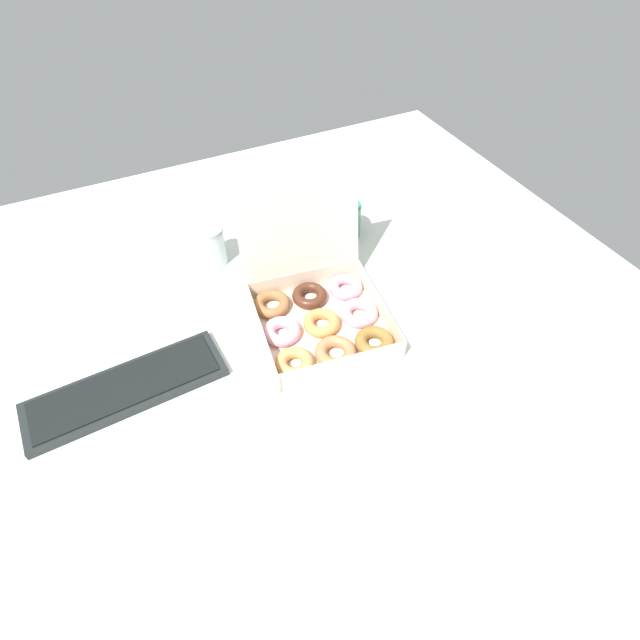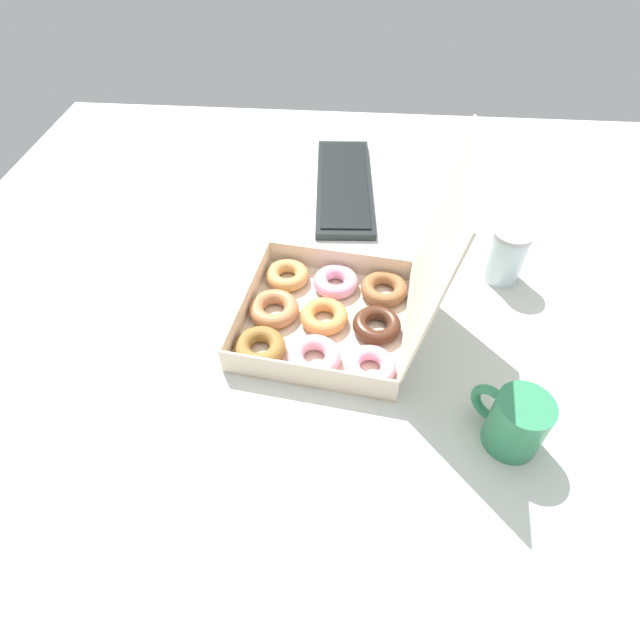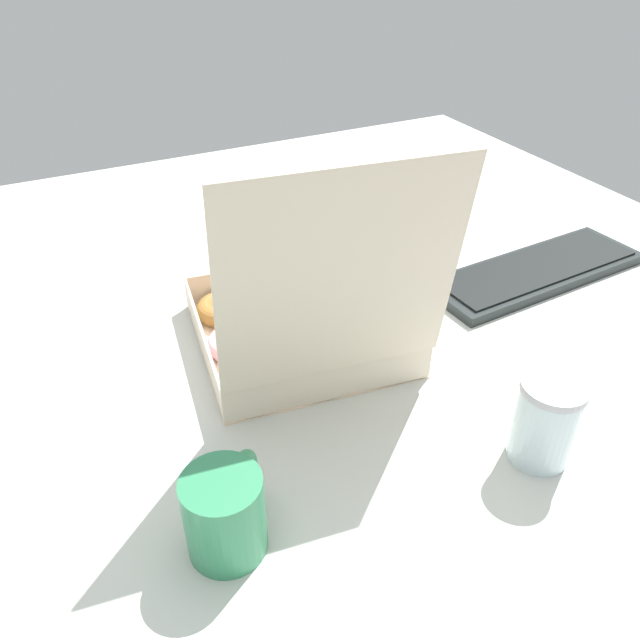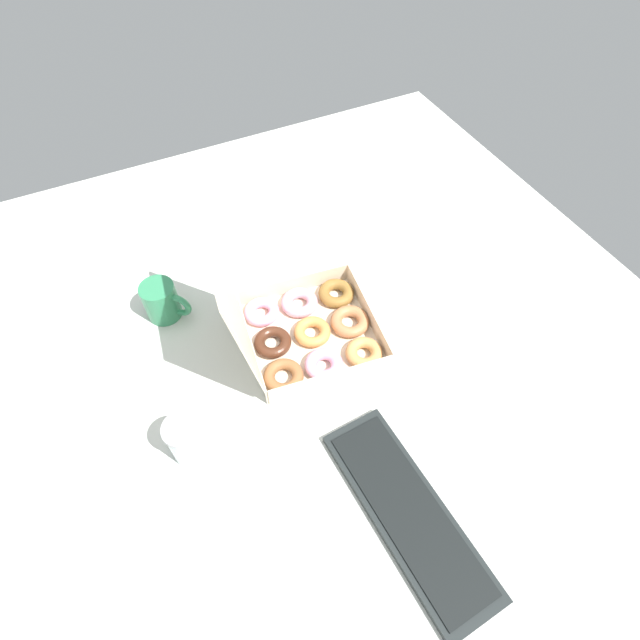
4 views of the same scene
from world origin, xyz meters
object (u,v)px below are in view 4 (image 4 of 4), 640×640
Objects in this scene: donut_box at (304,328)px; glass_jar at (187,440)px; keyboard at (407,513)px; coffee_mug at (162,301)px.

donut_box is 37.59cm from glass_jar.
coffee_mug reaches higher than keyboard.
coffee_mug is 39.13cm from glass_jar.
donut_box is 3.39× the size of glass_jar.
donut_box is 36.19cm from coffee_mug.
glass_jar is at bearing 116.18° from donut_box.
coffee_mug is (69.72, 28.69, 4.16)cm from keyboard.
donut_box is 47.59cm from keyboard.
donut_box is at bearing -63.82° from glass_jar.
glass_jar is (-38.78, 5.16, 0.65)cm from coffee_mug.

